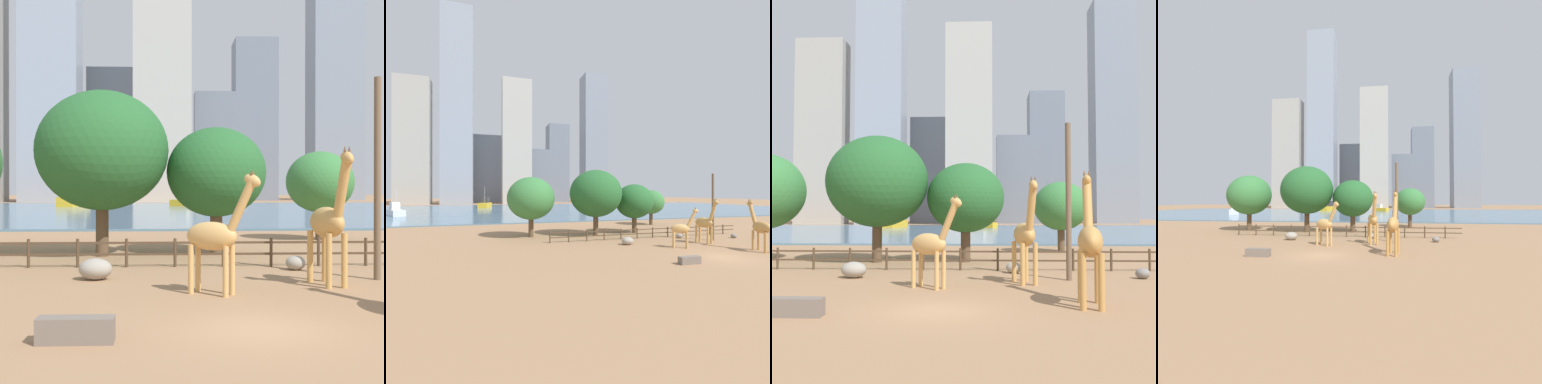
# 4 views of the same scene
# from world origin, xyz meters

# --- Properties ---
(ground_plane) EXTENTS (400.00, 400.00, 0.00)m
(ground_plane) POSITION_xyz_m (0.00, 80.00, 0.00)
(ground_plane) COLOR #9E7551
(harbor_water) EXTENTS (180.00, 86.00, 0.20)m
(harbor_water) POSITION_xyz_m (0.00, 77.00, 0.10)
(harbor_water) COLOR slate
(harbor_water) RESTS_ON ground
(giraffe_tall) EXTENTS (1.29, 3.07, 5.07)m
(giraffe_tall) POSITION_xyz_m (3.62, 6.62, 2.35)
(giraffe_tall) COLOR tan
(giraffe_tall) RESTS_ON ground
(giraffe_companion) EXTENTS (2.65, 1.87, 4.22)m
(giraffe_companion) POSITION_xyz_m (-0.70, 4.98, 1.99)
(giraffe_companion) COLOR tan
(giraffe_companion) RESTS_ON ground
(utility_pole) EXTENTS (0.28, 0.28, 7.96)m
(utility_pole) POSITION_xyz_m (5.92, 7.93, 3.98)
(utility_pole) COLOR brown
(utility_pole) RESTS_ON ground
(boulder_by_pole) EXTENTS (1.31, 1.12, 0.84)m
(boulder_by_pole) POSITION_xyz_m (-5.15, 8.38, 0.42)
(boulder_by_pole) COLOR gray
(boulder_by_pole) RESTS_ON ground
(boulder_small) EXTENTS (0.88, 0.83, 0.62)m
(boulder_small) POSITION_xyz_m (3.31, 10.77, 0.31)
(boulder_small) COLOR gray
(boulder_small) RESTS_ON ground
(feeding_trough) EXTENTS (1.80, 0.60, 0.60)m
(feeding_trough) POSITION_xyz_m (-4.48, -1.02, 0.30)
(feeding_trough) COLOR #72665B
(feeding_trough) RESTS_ON ground
(enclosure_fence) EXTENTS (26.12, 0.14, 1.30)m
(enclosure_fence) POSITION_xyz_m (-0.37, 12.00, 0.76)
(enclosure_fence) COLOR #4C3826
(enclosure_fence) RESTS_ON ground
(tree_left_large) EXTENTS (5.39, 5.39, 6.89)m
(tree_left_large) POSITION_xyz_m (0.34, 16.97, 4.44)
(tree_left_large) COLOR brown
(tree_left_large) RESTS_ON ground
(tree_center_broad) EXTENTS (7.03, 7.03, 8.75)m
(tree_center_broad) POSITION_xyz_m (-5.75, 16.41, 5.57)
(tree_center_broad) COLOR brown
(tree_center_broad) RESTS_ON ground
(tree_right_tall) EXTENTS (4.70, 4.70, 6.14)m
(tree_right_tall) POSITION_xyz_m (8.28, 25.53, 4.00)
(tree_right_tall) COLOR brown
(tree_right_tall) RESTS_ON ground
(boat_ferry) EXTENTS (5.12, 9.25, 7.88)m
(boat_ferry) POSITION_xyz_m (-19.28, 93.88, 1.51)
(boat_ferry) COLOR gold
(boat_ferry) RESTS_ON harbor_water
(boat_sailboat) EXTENTS (6.32, 5.14, 2.68)m
(boat_sailboat) POSITION_xyz_m (1.19, 93.50, 1.11)
(boat_sailboat) COLOR gold
(boat_sailboat) RESTS_ON harbor_water
(skyline_block_central) EXTENTS (12.25, 11.51, 46.53)m
(skyline_block_central) POSITION_xyz_m (23.44, 156.59, 23.27)
(skyline_block_central) COLOR slate
(skyline_block_central) RESTS_ON ground
(skyline_tower_glass) EXTENTS (14.60, 9.60, 63.51)m
(skyline_tower_glass) POSITION_xyz_m (-3.38, 135.82, 31.76)
(skyline_tower_glass) COLOR #B7B2A8
(skyline_tower_glass) RESTS_ON ground
(skyline_block_left) EXTENTS (15.20, 15.09, 37.95)m
(skyline_block_left) POSITION_xyz_m (-17.46, 160.09, 18.97)
(skyline_block_left) COLOR gray
(skyline_block_left) RESTS_ON ground
(skyline_block_right) EXTENTS (14.71, 12.66, 80.39)m
(skyline_block_right) POSITION_xyz_m (48.03, 159.58, 40.20)
(skyline_block_right) COLOR gray
(skyline_block_right) RESTS_ON ground
(skyline_tower_short) EXTENTS (14.66, 11.61, 96.28)m
(skyline_tower_short) POSITION_xyz_m (-32.03, 137.56, 48.14)
(skyline_tower_short) COLOR #939EAD
(skyline_tower_short) RESTS_ON ground
(skyline_block_wide) EXTENTS (17.33, 8.37, 30.87)m
(skyline_block_wide) POSITION_xyz_m (14.34, 154.28, 15.44)
(skyline_block_wide) COLOR slate
(skyline_block_wide) RESTS_ON ground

